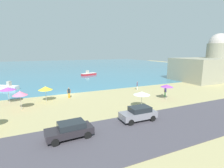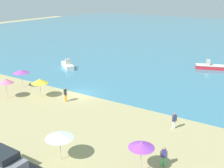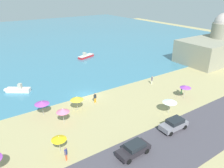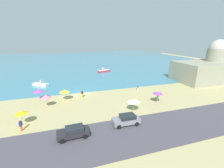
% 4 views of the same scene
% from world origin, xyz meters
% --- Properties ---
extents(ground_plane, '(160.00, 160.00, 0.00)m').
position_xyz_m(ground_plane, '(0.00, 0.00, 0.00)').
color(ground_plane, tan).
extents(sea, '(150.00, 110.00, 0.05)m').
position_xyz_m(sea, '(0.00, 55.00, 0.03)').
color(sea, teal).
rests_on(sea, ground_plane).
extents(beach_umbrella_0, '(2.21, 2.21, 2.37)m').
position_xyz_m(beach_umbrella_0, '(7.87, -12.35, 2.10)').
color(beach_umbrella_0, '#B2B2B7').
rests_on(beach_umbrella_0, ground_plane).
extents(beach_umbrella_1, '(2.09, 2.09, 2.43)m').
position_xyz_m(beach_umbrella_1, '(-3.46, -3.62, 2.10)').
color(beach_umbrella_1, '#B2B2B7').
rests_on(beach_umbrella_1, ground_plane).
extents(beach_umbrella_2, '(1.91, 1.91, 2.50)m').
position_xyz_m(beach_umbrella_2, '(13.90, -10.40, 2.23)').
color(beach_umbrella_2, '#B2B2B7').
rests_on(beach_umbrella_2, ground_plane).
extents(beach_umbrella_4, '(1.87, 1.87, 2.55)m').
position_xyz_m(beach_umbrella_4, '(-6.75, -6.02, 2.20)').
color(beach_umbrella_4, '#B2B2B7').
rests_on(beach_umbrella_4, ground_plane).
extents(beach_umbrella_5, '(2.18, 2.18, 2.48)m').
position_xyz_m(beach_umbrella_5, '(-8.48, -2.20, 2.21)').
color(beach_umbrella_5, '#B2B2B7').
rests_on(beach_umbrella_5, ground_plane).
extents(bather_1, '(0.56, 0.28, 1.75)m').
position_xyz_m(bather_1, '(0.10, -3.03, 0.98)').
color(bather_1, orange).
rests_on(bather_1, ground_plane).
extents(bather_2, '(0.53, 0.34, 1.64)m').
position_xyz_m(bather_2, '(15.03, -8.85, 0.92)').
color(bather_2, '#45B260').
rests_on(bather_2, ground_plane).
extents(bather_3, '(0.40, 0.46, 1.67)m').
position_xyz_m(bather_3, '(13.50, -2.63, 0.93)').
color(bather_3, white).
rests_on(bather_3, ground_plane).
extents(parked_car_0, '(4.05, 1.93, 1.55)m').
position_xyz_m(parked_car_0, '(5.16, -15.73, 0.87)').
color(parked_car_0, slate).
rests_on(parked_car_0, coastal_road).
extents(skiff_nearshore, '(4.49, 3.62, 1.65)m').
position_xyz_m(skiff_nearshore, '(-9.75, 8.51, 0.50)').
color(skiff_nearshore, silver).
rests_on(skiff_nearshore, sea).
extents(skiff_offshore, '(5.38, 3.13, 1.56)m').
position_xyz_m(skiff_offshore, '(11.00, 20.97, 0.46)').
color(skiff_offshore, red).
rests_on(skiff_offshore, sea).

